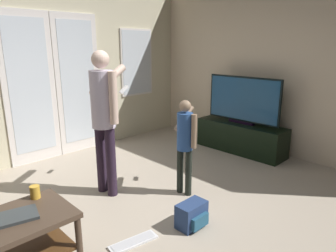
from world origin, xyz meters
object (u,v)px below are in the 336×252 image
tv_stand (241,137)px  person_child (185,139)px  cup_by_laptop (35,192)px  backpack (192,215)px  person_adult (104,111)px  flat_screen_tv (243,100)px  loose_keyboard (133,242)px  laptop_closed (15,217)px  coffee_table (9,237)px

tv_stand → person_child: 1.79m
tv_stand → person_child: size_ratio=1.30×
tv_stand → cup_by_laptop: cup_by_laptop is taller
cup_by_laptop → backpack: bearing=-31.8°
backpack → person_child: bearing=48.2°
cup_by_laptop → tv_stand: bearing=2.0°
person_adult → backpack: 1.44m
flat_screen_tv → loose_keyboard: size_ratio=2.70×
flat_screen_tv → cup_by_laptop: flat_screen_tv is taller
person_child → laptop_closed: 1.84m
flat_screen_tv → laptop_closed: bearing=-174.9°
coffee_table → person_child: (1.88, -0.01, 0.33)m
tv_stand → loose_keyboard: bearing=-166.8°
person_adult → loose_keyboard: size_ratio=3.57×
tv_stand → laptop_closed: size_ratio=4.61×
backpack → flat_screen_tv: bearing=21.1°
person_child → flat_screen_tv: bearing=10.9°
person_child → coffee_table: bearing=179.7°
flat_screen_tv → laptop_closed: (-3.53, -0.32, -0.37)m
tv_stand → person_child: person_child is taller
person_child → cup_by_laptop: person_child is taller
coffee_table → backpack: coffee_table is taller
backpack → cup_by_laptop: cup_by_laptop is taller
flat_screen_tv → cup_by_laptop: (-3.30, -0.12, -0.33)m
backpack → loose_keyboard: 0.60m
flat_screen_tv → loose_keyboard: (-2.71, -0.64, -0.83)m
flat_screen_tv → backpack: (-2.15, -0.83, -0.72)m
flat_screen_tv → coffee_table: bearing=-175.0°
coffee_table → laptop_closed: (0.06, 0.00, 0.14)m
tv_stand → person_child: (-1.71, -0.32, 0.43)m
cup_by_laptop → coffee_table: bearing=-145.8°
tv_stand → laptop_closed: laptop_closed is taller
backpack → loose_keyboard: backpack is taller
person_child → loose_keyboard: bearing=-162.8°
tv_stand → coffee_table: bearing=-175.0°
coffee_table → loose_keyboard: 0.99m
person_child → cup_by_laptop: 1.62m
coffee_table → laptop_closed: size_ratio=2.89×
backpack → cup_by_laptop: bearing=148.2°
tv_stand → loose_keyboard: (-2.71, -0.64, -0.22)m
person_adult → coffee_table: bearing=-153.4°
flat_screen_tv → person_adult: (-2.32, 0.32, 0.13)m
flat_screen_tv → person_child: flat_screen_tv is taller
loose_keyboard → laptop_closed: bearing=158.4°
person_adult → person_child: (0.62, -0.64, -0.31)m
coffee_table → flat_screen_tv: size_ratio=0.73×
person_child → backpack: size_ratio=3.73×
person_adult → tv_stand: bearing=-7.9°
flat_screen_tv → tv_stand: bearing=-64.9°
person_child → backpack: person_child is taller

